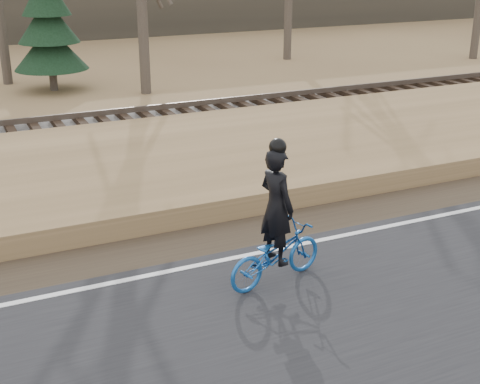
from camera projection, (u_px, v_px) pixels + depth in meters
name	position (u px, v px, depth m)	size (l,w,h in m)	color
ground	(435.00, 225.00, 12.62)	(120.00, 120.00, 0.00)	#96764C
edge_line	(429.00, 218.00, 12.77)	(120.00, 0.12, 0.01)	silver
shoulder	(396.00, 203.00, 13.63)	(120.00, 1.60, 0.04)	#473A2B
embankment	(320.00, 154.00, 16.11)	(120.00, 5.00, 0.44)	#96764C
ballast	(251.00, 119.00, 19.34)	(120.00, 3.00, 0.45)	slate
railroad	(251.00, 108.00, 19.23)	(120.00, 2.40, 0.29)	black
cyclist	(276.00, 237.00, 10.14)	(1.83, 0.99, 2.30)	#17529E
conifer	(48.00, 22.00, 23.27)	(2.60, 2.60, 5.07)	#4B4237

